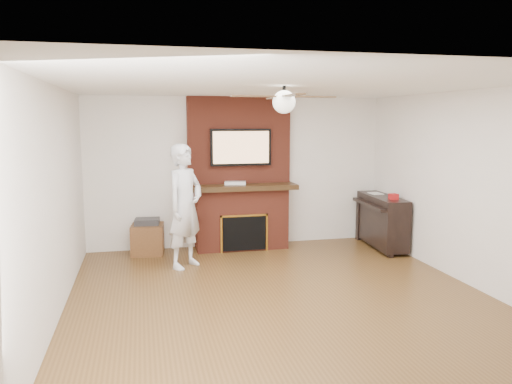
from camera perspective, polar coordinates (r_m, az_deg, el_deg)
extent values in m
cube|color=#503417|center=(6.11, 3.04, -12.97)|extent=(5.36, 5.86, 0.18)
cube|color=white|center=(5.72, 3.25, 12.94)|extent=(5.36, 5.86, 0.18)
cube|color=silver|center=(8.51, -2.18, 2.36)|extent=(5.36, 0.18, 2.50)
cube|color=silver|center=(3.20, 17.58, -7.91)|extent=(5.36, 0.18, 2.50)
cube|color=silver|center=(5.63, -23.09, -1.31)|extent=(0.18, 5.86, 2.50)
cube|color=silver|center=(6.94, 24.14, 0.32)|extent=(0.18, 5.86, 2.50)
cube|color=maroon|center=(8.29, -1.71, -3.04)|extent=(1.50, 0.50, 1.00)
cube|color=black|center=(8.17, -1.69, 0.63)|extent=(1.78, 0.64, 0.08)
cube|color=maroon|center=(8.28, -1.96, 5.94)|extent=(1.70, 0.20, 1.42)
cube|color=black|center=(8.09, -1.35, -4.74)|extent=(0.70, 0.06, 0.55)
cube|color=#BF8C2D|center=(8.02, -1.35, -2.73)|extent=(0.78, 0.02, 0.03)
cube|color=#BF8C2D|center=(8.01, -3.98, -4.88)|extent=(0.03, 0.02, 0.61)
cube|color=#BF8C2D|center=(8.16, 1.25, -4.62)|extent=(0.03, 0.02, 0.61)
cube|color=black|center=(8.15, -1.76, 5.13)|extent=(1.00, 0.07, 0.60)
cube|color=tan|center=(8.11, -1.70, 5.12)|extent=(0.92, 0.01, 0.52)
cylinder|color=black|center=(5.71, 3.24, 11.34)|extent=(0.04, 0.04, 0.14)
sphere|color=white|center=(5.70, 3.23, 10.24)|extent=(0.26, 0.26, 0.26)
cube|color=black|center=(5.81, 6.42, 10.76)|extent=(0.55, 0.11, 0.01)
cube|color=black|center=(6.02, 2.34, 10.71)|extent=(0.11, 0.55, 0.01)
cube|color=black|center=(5.62, -0.06, 10.89)|extent=(0.55, 0.11, 0.01)
cube|color=black|center=(5.39, 4.23, 10.99)|extent=(0.11, 0.55, 0.01)
imported|color=silver|center=(7.23, -8.11, -1.62)|extent=(0.77, 0.77, 1.79)
cube|color=#583319|center=(8.17, -12.28, -5.28)|extent=(0.54, 0.54, 0.47)
cube|color=#29282A|center=(8.11, -12.34, -3.32)|extent=(0.41, 0.34, 0.09)
cube|color=black|center=(8.58, 14.19, -3.16)|extent=(0.48, 1.36, 0.82)
cube|color=black|center=(8.03, 15.19, -4.73)|extent=(0.06, 0.10, 0.72)
cube|color=black|center=(9.07, 11.65, -3.14)|extent=(0.06, 0.10, 0.72)
cube|color=black|center=(8.43, 12.89, -1.41)|extent=(0.23, 1.24, 0.05)
cube|color=silver|center=(8.74, 13.52, -0.16)|extent=(0.18, 0.26, 0.01)
cube|color=#B61617|center=(8.19, 15.44, -0.51)|extent=(0.12, 0.12, 0.09)
cube|color=silver|center=(8.13, -2.38, 1.04)|extent=(0.38, 0.27, 0.05)
cylinder|color=#3F7F33|center=(8.20, -1.35, -6.44)|extent=(0.07, 0.07, 0.09)
cylinder|color=#EEE8BD|center=(8.21, -1.22, -6.33)|extent=(0.08, 0.08, 0.11)
cylinder|color=#2E4F8C|center=(8.30, -0.80, -6.29)|extent=(0.06, 0.06, 0.08)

